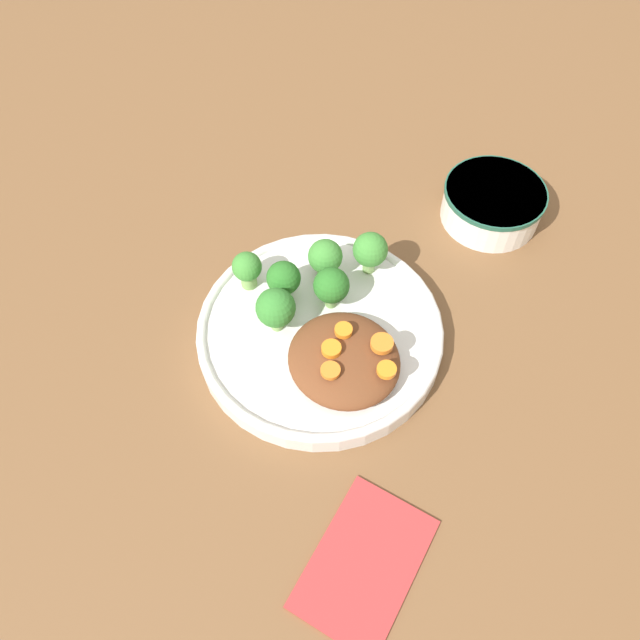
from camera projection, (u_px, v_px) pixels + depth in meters
The scene contains 16 objects.
ground_plane at pixel (320, 339), 0.69m from camera, with size 4.00×4.00×0.00m, color brown.
plate at pixel (320, 331), 0.67m from camera, with size 0.27×0.27×0.03m.
dip_bowl at pixel (493, 202), 0.77m from camera, with size 0.12×0.12×0.05m.
stew_mound at pixel (344, 359), 0.63m from camera, with size 0.11×0.12×0.03m, color brown.
broccoli_floret_0 at pixel (247, 269), 0.68m from camera, with size 0.03×0.03×0.05m.
broccoli_floret_1 at pixel (276, 308), 0.64m from camera, with size 0.04×0.04×0.06m.
broccoli_floret_2 at pixel (370, 251), 0.69m from camera, with size 0.04×0.04×0.05m.
broccoli_floret_3 at pixel (325, 258), 0.69m from camera, with size 0.04×0.04×0.05m.
broccoli_floret_4 at pixel (285, 278), 0.67m from camera, with size 0.04×0.04×0.05m.
broccoli_floret_5 at pixel (331, 286), 0.66m from camera, with size 0.04×0.04×0.05m.
carrot_slice_0 at pixel (331, 349), 0.61m from camera, with size 0.02×0.02×0.01m, color orange.
carrot_slice_1 at pixel (382, 344), 0.62m from camera, with size 0.02×0.02×0.01m, color orange.
carrot_slice_2 at pixel (346, 328), 0.63m from camera, with size 0.02×0.02×0.01m, color orange.
carrot_slice_3 at pixel (330, 370), 0.60m from camera, with size 0.02×0.02×0.00m, color orange.
carrot_slice_4 at pixel (383, 373), 0.60m from camera, with size 0.02×0.02×0.01m, color orange.
napkin at pixel (365, 563), 0.55m from camera, with size 0.15×0.12×0.01m.
Camera 1 is at (0.24, 0.27, 0.58)m, focal length 35.00 mm.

